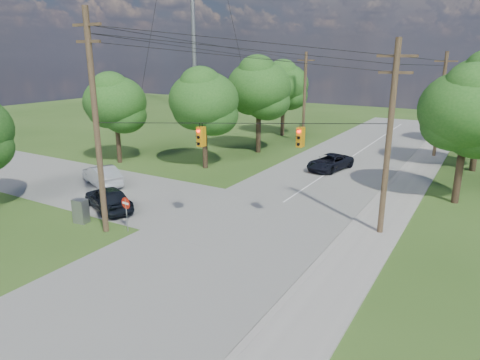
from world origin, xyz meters
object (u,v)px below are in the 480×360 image
Objects in this scene: car_cross_dark at (108,198)px; car_main_north at (330,162)px; do_not_enter_sign at (126,206)px; control_cabinet at (81,211)px; pole_sw at (96,122)px; pole_ne at (389,138)px; pole_north_w at (304,97)px; pole_north_e at (440,104)px; car_cross_silver at (102,175)px.

car_main_north is at bearing 174.51° from car_cross_dark.
control_cabinet is at bearing -167.32° from do_not_enter_sign.
car_cross_dark is at bearing 134.65° from pole_sw.
do_not_enter_sign is (1.10, 0.60, -4.72)m from pole_sw.
car_main_north is at bearing 120.95° from pole_ne.
car_main_north is (-7.10, 11.84, -4.76)m from pole_ne.
pole_ne is 14.78m from do_not_enter_sign.
pole_north_e is at bearing 0.00° from pole_north_w.
pole_north_w is 2.05× the size of car_main_north.
pole_north_w is 2.13× the size of car_cross_silver.
pole_north_w is at bearing 122.29° from pole_ne.
pole_ne reaches higher than car_cross_dark.
pole_north_w is 13.00m from car_main_north.
car_cross_dark is 2.33m from control_cabinet.
pole_ne is at bearing 116.28° from car_cross_silver.
do_not_enter_sign is at bearing -150.55° from pole_ne.
pole_north_e is 2.13× the size of car_cross_silver.
car_cross_silver is 3.22× the size of control_cabinet.
car_cross_dark is at bearing -104.58° from car_main_north.
pole_sw reaches higher than pole_north_w.
pole_ne is 17.38m from car_cross_dark.
control_cabinet is at bearing 176.04° from pole_sw.
pole_north_w is at bearing -162.25° from car_cross_dark.
car_cross_silver is at bearing -175.95° from pole_ne.
car_cross_silver is 9.91m from do_not_enter_sign.
pole_north_w is at bearing -173.68° from car_cross_silver.
pole_north_e is 4.92× the size of do_not_enter_sign.
do_not_enter_sign is (1.50, -29.00, -3.63)m from pole_north_w.
control_cabinet is at bearing 61.18° from car_cross_silver.
car_cross_silver is at bearing 151.04° from do_not_enter_sign.
control_cabinet is (0.20, -2.32, -0.10)m from car_cross_dark.
car_cross_dark is 0.95× the size of car_main_north.
pole_ne is 22.00m from pole_north_e.
pole_north_e is 2.05× the size of car_main_north.
car_main_north is at bearing 71.78° from pole_sw.
pole_north_e is 13.90m from pole_north_w.
do_not_enter_sign is (3.35, 0.44, 0.78)m from control_cabinet.
control_cabinet is (-8.65, -19.28, 0.02)m from car_main_north.
car_cross_silver is (-20.59, -23.46, -4.33)m from pole_north_e.
do_not_enter_sign is (3.55, -1.88, 0.68)m from car_cross_dark.
pole_north_e reaches higher than car_cross_silver.
pole_north_e and pole_north_w have the same top height.
pole_north_w reaches higher than car_cross_silver.
do_not_enter_sign reaches higher than car_main_north.
car_main_north is 21.13m from control_cabinet.
car_cross_dark is (-15.95, -27.12, -4.31)m from pole_north_e.
pole_north_e is (-0.00, 22.00, -0.34)m from pole_ne.
pole_ne is 14.60m from car_main_north.
pole_sw is 29.62m from pole_north_w.
car_cross_silver is at bearing 139.07° from pole_sw.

